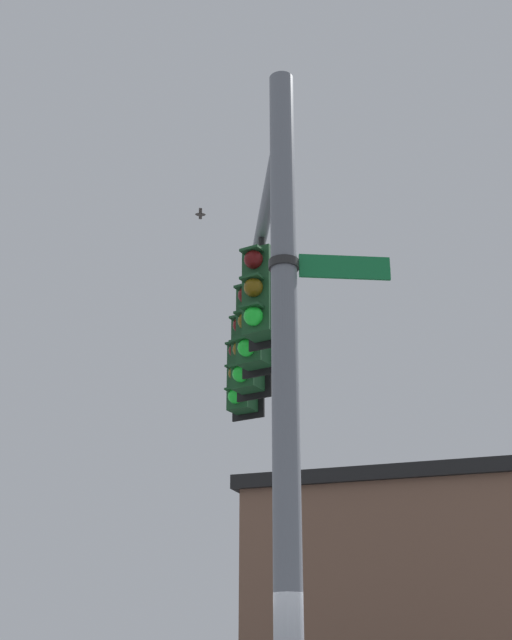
% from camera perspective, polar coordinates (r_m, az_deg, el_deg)
% --- Properties ---
extents(signal_pole, '(0.23, 0.23, 7.33)m').
position_cam_1_polar(signal_pole, '(7.12, 2.02, -8.28)').
color(signal_pole, slate).
rests_on(signal_pole, ground).
extents(mast_arm, '(3.44, 4.68, 0.15)m').
position_cam_1_polar(mast_arm, '(10.82, 0.00, 3.95)').
color(mast_arm, slate).
extents(traffic_light_nearest_pole, '(0.54, 0.49, 1.31)m').
position_cam_1_polar(traffic_light_nearest_pole, '(9.78, 0.34, 1.87)').
color(traffic_light_nearest_pole, black).
extents(traffic_light_mid_inner, '(0.54, 0.49, 1.31)m').
position_cam_1_polar(traffic_light_mid_inner, '(10.72, -0.17, -0.33)').
color(traffic_light_mid_inner, black).
extents(traffic_light_mid_outer, '(0.54, 0.49, 1.31)m').
position_cam_1_polar(traffic_light_mid_outer, '(11.68, -0.60, -2.17)').
color(traffic_light_mid_outer, black).
extents(traffic_light_arm_end, '(0.54, 0.49, 1.31)m').
position_cam_1_polar(traffic_light_arm_end, '(12.64, -0.96, -3.73)').
color(traffic_light_arm_end, black).
extents(street_name_sign, '(0.93, 0.72, 0.22)m').
position_cam_1_polar(street_name_sign, '(7.70, 3.85, 3.60)').
color(street_name_sign, '#147238').
extents(bird_flying, '(0.25, 0.32, 0.08)m').
position_cam_1_polar(bird_flying, '(16.94, -3.72, 7.03)').
color(bird_flying, '#4C4742').
extents(storefront_building, '(9.99, 8.98, 5.76)m').
position_cam_1_polar(storefront_building, '(20.61, 13.92, -18.82)').
color(storefront_building, brown).
rests_on(storefront_building, ground).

